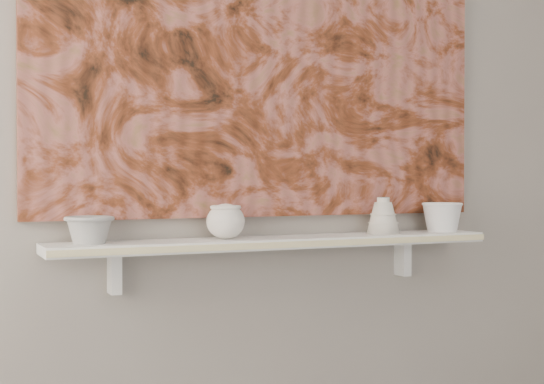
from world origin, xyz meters
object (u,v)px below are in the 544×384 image
bowl_white (442,217)px  painting (269,40)px  cup_cream (226,221)px  bell_vessel (383,215)px  bowl_grey (89,229)px  shelf (280,242)px

bowl_white → painting: bearing=172.4°
cup_cream → bell_vessel: bell_vessel is taller
bowl_grey → bell_vessel: size_ratio=1.15×
bowl_white → shelf: bearing=180.0°
painting → bowl_white: painting is taller
cup_cream → bell_vessel: bearing=0.0°
cup_cream → painting: bearing=24.5°
shelf → bowl_grey: bowl_grey is taller
painting → cup_cream: (-0.18, -0.08, -0.56)m
shelf → painting: (0.00, 0.08, 0.62)m
painting → bowl_white: 0.83m
painting → bowl_white: bearing=-7.6°
bell_vessel → cup_cream: bearing=180.0°
bowl_white → cup_cream: bearing=180.0°
painting → bowl_white: size_ratio=11.01×
bowl_grey → bell_vessel: (0.94, 0.00, 0.02)m
cup_cream → bowl_white: bearing=0.0°
shelf → bowl_grey: bearing=180.0°
bowl_grey → bell_vessel: 0.94m
painting → bell_vessel: painting is taller
painting → bowl_grey: 0.81m
bowl_grey → bowl_white: bowl_white is taller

